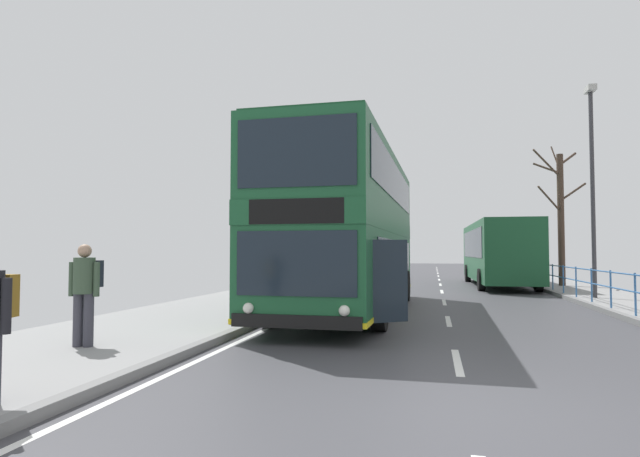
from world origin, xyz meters
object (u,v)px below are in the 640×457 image
Objects in this scene: double_decker_bus_main at (351,230)px; bare_tree_far_00 at (560,214)px; pedestrian_with_backpack at (85,286)px; background_bus_far_lane at (497,252)px; street_lamp_far_side at (592,173)px.

double_decker_bus_main is 1.71× the size of bare_tree_far_00.
double_decker_bus_main is 7.79m from pedestrian_with_backpack.
double_decker_bus_main reaches higher than background_bus_far_lane.
double_decker_bus_main reaches higher than pedestrian_with_backpack.
street_lamp_far_side is at bearing 46.64° from pedestrian_with_backpack.
bare_tree_far_00 is (2.64, -1.42, 1.76)m from background_bus_far_lane.
double_decker_bus_main is 9.21m from street_lamp_far_side.
double_decker_bus_main is 13.84m from bare_tree_far_00.
background_bus_far_lane is 1.50× the size of street_lamp_far_side.
pedestrian_with_backpack is at bearing -133.36° from street_lamp_far_side.
background_bus_far_lane is 21.43m from pedestrian_with_backpack.
pedestrian_with_backpack is (-8.77, -19.55, -0.56)m from background_bus_far_lane.
background_bus_far_lane is at bearing 105.76° from street_lamp_far_side.
bare_tree_far_00 reaches higher than double_decker_bus_main.
double_decker_bus_main is at bearing -125.63° from bare_tree_far_00.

